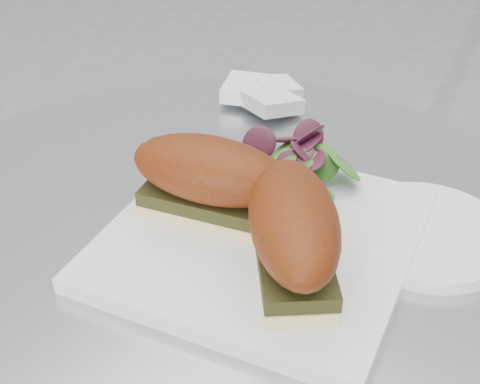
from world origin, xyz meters
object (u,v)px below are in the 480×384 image
object	(u,v)px
plate	(262,238)
saucer	(426,233)
sandwich_left	(210,178)
sandwich_right	(293,229)

from	to	relation	value
plate	saucer	bearing A→B (deg)	41.00
sandwich_left	sandwich_right	distance (m)	0.10
plate	saucer	size ratio (longest dim) A/B	1.73
sandwich_right	saucer	bearing A→B (deg)	111.09
sandwich_right	saucer	size ratio (longest dim) A/B	1.10
sandwich_left	saucer	bearing A→B (deg)	17.21
saucer	plate	bearing A→B (deg)	-139.00
plate	saucer	xyz separation A→B (m)	(0.12, 0.10, -0.00)
sandwich_left	sandwich_right	xyz separation A→B (m)	(0.10, -0.02, -0.00)
saucer	sandwich_left	bearing A→B (deg)	-146.46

